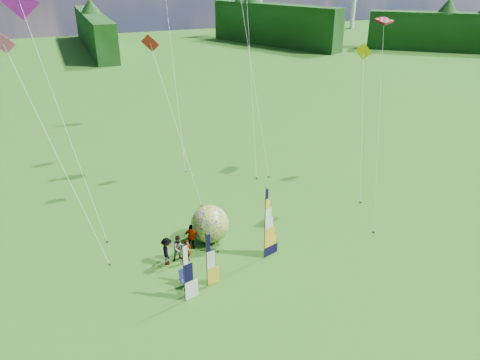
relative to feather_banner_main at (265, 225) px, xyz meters
name	(u,v)px	position (x,y,z in m)	size (l,w,h in m)	color
ground	(282,291)	(-0.40, -3.36, -2.46)	(220.00, 220.00, 0.00)	#48721F
treeline_ring	(285,231)	(-0.40, -3.36, 1.54)	(210.00, 210.00, 8.00)	#1C4F1F
feather_banner_main	(265,225)	(0.00, 0.00, 0.00)	(1.33, 0.10, 4.91)	black
side_banner_left	(207,261)	(-4.24, -1.26, -0.73)	(0.96, 0.10, 3.46)	yellow
side_banner_far	(184,275)	(-5.82, -2.08, -0.68)	(1.05, 0.10, 3.56)	white
bol_inflatable	(210,224)	(-2.50, 3.30, -1.17)	(2.56, 2.56, 2.56)	navy
spectator_a	(187,251)	(-4.60, 1.56, -1.68)	(0.56, 0.37, 1.54)	#66594C
spectator_b	(179,248)	(-5.04, 1.89, -1.58)	(0.85, 0.42, 1.75)	#66594C
spectator_c	(167,251)	(-5.84, 1.77, -1.54)	(1.19, 0.44, 1.84)	#66594C
spectator_d	(191,237)	(-3.94, 2.83, -1.57)	(1.04, 0.42, 1.77)	#66594C
camp_chair	(186,279)	(-5.42, -0.92, -1.89)	(0.65, 0.65, 1.13)	navy
kite_whale	(248,39)	(5.94, 16.60, 8.53)	(3.57, 14.03, 21.98)	black
kite_rainbow_delta	(61,107)	(-10.45, 9.70, 6.03)	(7.17, 12.26, 16.97)	#DE0206
kite_parafoil	(381,111)	(10.57, 3.47, 5.08)	(8.13, 10.93, 15.08)	red
small_kite_red	(175,116)	(-2.21, 12.03, 3.78)	(3.84, 10.23, 12.47)	red
small_kite_orange	(251,59)	(5.54, 15.17, 7.10)	(4.64, 10.54, 19.10)	orange
small_kite_yellow	(363,115)	(12.67, 8.14, 3.18)	(7.58, 10.98, 11.27)	#FFCD00
small_kite_pink	(57,150)	(-11.14, 5.71, 4.58)	(6.04, 7.69, 14.08)	#EB497C
small_kite_green	(173,59)	(-0.07, 20.06, 6.56)	(4.22, 13.01, 18.03)	green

